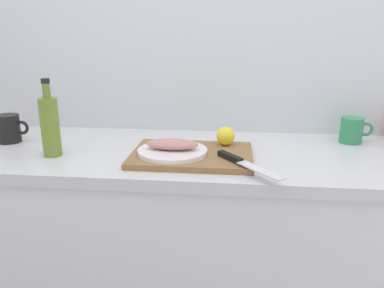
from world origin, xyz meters
name	(u,v)px	position (x,y,z in m)	size (l,w,h in m)	color
back_wall	(223,49)	(0.00, 0.33, 1.25)	(3.20, 0.05, 2.50)	silver
kitchen_counter	(216,259)	(0.00, 0.00, 0.45)	(2.00, 0.60, 0.90)	white
cutting_board	(192,155)	(-0.09, -0.08, 0.91)	(0.41, 0.30, 0.02)	olive
white_plate	(173,151)	(-0.15, -0.10, 0.93)	(0.24, 0.24, 0.01)	white
fish_fillet	(172,144)	(-0.15, -0.10, 0.95)	(0.18, 0.08, 0.04)	tan
chef_knife	(240,162)	(0.08, -0.19, 0.93)	(0.20, 0.24, 0.02)	silver
lemon_0	(226,136)	(0.03, 0.02, 0.95)	(0.07, 0.07, 0.07)	yellow
olive_oil_bottle	(50,125)	(-0.58, -0.11, 1.01)	(0.06, 0.06, 0.27)	olive
coffee_mug_0	(352,130)	(0.52, 0.18, 0.95)	(0.13, 0.09, 0.10)	#338C59
coffee_mug_1	(9,129)	(-0.82, 0.04, 0.96)	(0.13, 0.09, 0.11)	black
orange_0	(9,125)	(-0.90, 0.16, 0.94)	(0.08, 0.08, 0.08)	orange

